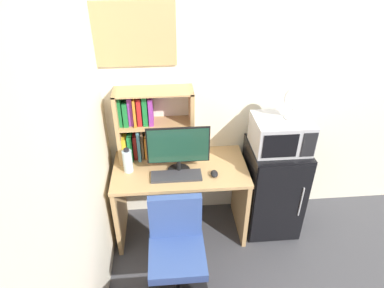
% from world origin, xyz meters
% --- Properties ---
extents(wall_back, '(6.40, 0.04, 2.60)m').
position_xyz_m(wall_back, '(0.40, 0.02, 1.30)').
color(wall_back, silver).
rests_on(wall_back, ground_plane).
extents(wall_left, '(0.04, 4.40, 2.60)m').
position_xyz_m(wall_left, '(-1.62, -1.60, 1.30)').
color(wall_left, silver).
rests_on(wall_left, ground_plane).
extents(desk, '(1.14, 0.61, 0.74)m').
position_xyz_m(desk, '(-0.98, -0.30, 0.51)').
color(desk, tan).
rests_on(desk, ground_plane).
extents(hutch_bookshelf, '(0.65, 0.24, 0.64)m').
position_xyz_m(hutch_bookshelf, '(-1.25, -0.11, 1.04)').
color(hutch_bookshelf, tan).
rests_on(hutch_bookshelf, desk).
extents(monitor, '(0.51, 0.19, 0.42)m').
position_xyz_m(monitor, '(-0.99, -0.36, 0.97)').
color(monitor, black).
rests_on(monitor, desk).
extents(keyboard, '(0.42, 0.15, 0.02)m').
position_xyz_m(keyboard, '(-1.02, -0.44, 0.75)').
color(keyboard, '#333338').
rests_on(keyboard, desk).
extents(computer_mouse, '(0.06, 0.09, 0.04)m').
position_xyz_m(computer_mouse, '(-0.70, -0.44, 0.76)').
color(computer_mouse, black).
rests_on(computer_mouse, desk).
extents(water_bottle, '(0.08, 0.08, 0.22)m').
position_xyz_m(water_bottle, '(-1.41, -0.32, 0.84)').
color(water_bottle, silver).
rests_on(water_bottle, desk).
extents(mini_fridge, '(0.49, 0.53, 0.88)m').
position_xyz_m(mini_fridge, '(-0.13, -0.29, 0.44)').
color(mini_fridge, black).
rests_on(mini_fridge, ground_plane).
extents(microwave, '(0.47, 0.39, 0.27)m').
position_xyz_m(microwave, '(-0.13, -0.29, 1.02)').
color(microwave, '#ADADB2').
rests_on(microwave, mini_fridge).
extents(desk_fan, '(0.18, 0.11, 0.28)m').
position_xyz_m(desk_fan, '(-0.06, -0.29, 1.32)').
color(desk_fan, silver).
rests_on(desk_fan, microwave).
extents(desk_chair, '(0.47, 0.47, 0.85)m').
position_xyz_m(desk_chair, '(-1.04, -0.94, 0.38)').
color(desk_chair, black).
rests_on(desk_chair, ground_plane).
extents(wall_corkboard, '(0.75, 0.02, 0.49)m').
position_xyz_m(wall_corkboard, '(-1.34, -0.01, 1.78)').
color(wall_corkboard, tan).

